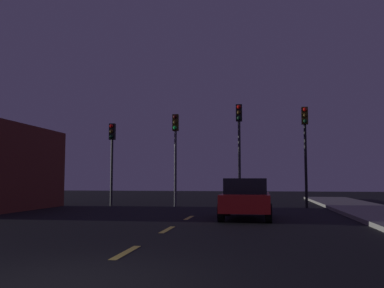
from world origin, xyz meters
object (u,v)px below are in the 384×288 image
Objects in this scene: traffic_signal_far_left at (112,148)px; car_stopped_ahead at (246,198)px; traffic_signal_center_right at (239,135)px; traffic_signal_center_left at (175,142)px; traffic_signal_far_right at (305,137)px.

traffic_signal_far_left is 1.19× the size of car_stopped_ahead.
traffic_signal_far_left is at bearing -179.99° from traffic_signal_center_right.
traffic_signal_far_right reaches higher than traffic_signal_center_left.
traffic_signal_center_right is 1.42× the size of car_stopped_ahead.
traffic_signal_center_left is at bearing -179.99° from traffic_signal_center_right.
traffic_signal_center_left is (3.59, 0.00, 0.28)m from traffic_signal_far_left.
traffic_signal_center_right reaches higher than traffic_signal_far_right.
traffic_signal_far_left is 3.60m from traffic_signal_center_left.
car_stopped_ahead is at bearing -58.01° from traffic_signal_center_left.
car_stopped_ahead is at bearing -39.97° from traffic_signal_far_left.
car_stopped_ahead is (-2.88, -6.31, -2.87)m from traffic_signal_far_right.
traffic_signal_far_right reaches higher than traffic_signal_far_left.
traffic_signal_far_right is at bearing 0.01° from traffic_signal_far_left.
traffic_signal_center_right reaches higher than traffic_signal_center_left.
traffic_signal_center_left reaches higher than car_stopped_ahead.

